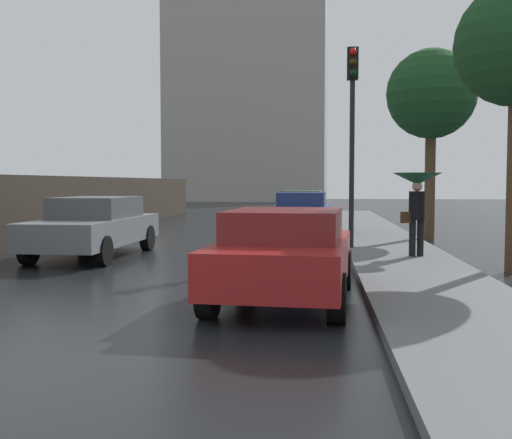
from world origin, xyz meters
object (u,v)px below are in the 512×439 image
object	(u,v)px
pedestrian_with_umbrella_near	(417,189)
traffic_light	(352,111)
car_blue_behind_camera	(302,214)
car_red_far_lane	(285,253)
street_tree_near	(431,95)
car_grey_far_ahead	(94,225)
car_green_near_kerb	(301,207)

from	to	relation	value
pedestrian_with_umbrella_near	traffic_light	size ratio (longest dim) A/B	0.37
traffic_light	car_blue_behind_camera	bearing A→B (deg)	106.60
car_red_far_lane	street_tree_near	distance (m)	10.61
traffic_light	car_red_far_lane	bearing A→B (deg)	-101.70
pedestrian_with_umbrella_near	street_tree_near	size ratio (longest dim) A/B	0.32
car_blue_behind_camera	traffic_light	size ratio (longest dim) A/B	0.82
car_grey_far_ahead	car_blue_behind_camera	distance (m)	7.26
pedestrian_with_umbrella_near	traffic_light	xyz separation A→B (m)	(-1.28, 1.63, 1.84)
traffic_light	street_tree_near	bearing A→B (deg)	52.68
car_grey_far_ahead	street_tree_near	size ratio (longest dim) A/B	0.84
pedestrian_with_umbrella_near	car_blue_behind_camera	bearing A→B (deg)	-81.51
car_grey_far_ahead	pedestrian_with_umbrella_near	bearing A→B (deg)	178.55
traffic_light	street_tree_near	world-z (taller)	street_tree_near
car_grey_far_ahead	street_tree_near	world-z (taller)	street_tree_near
car_green_near_kerb	traffic_light	distance (m)	10.64
street_tree_near	pedestrian_with_umbrella_near	bearing A→B (deg)	-103.12
car_blue_behind_camera	street_tree_near	xyz separation A→B (m)	(3.69, -1.22, 3.46)
car_green_near_kerb	street_tree_near	size ratio (longest dim) A/B	0.81
car_grey_far_ahead	traffic_light	world-z (taller)	traffic_light
traffic_light	pedestrian_with_umbrella_near	bearing A→B (deg)	-51.76
car_grey_far_ahead	street_tree_near	bearing A→B (deg)	-150.62
car_green_near_kerb	car_red_far_lane	bearing A→B (deg)	-86.70
car_blue_behind_camera	traffic_light	world-z (taller)	traffic_light
car_grey_far_ahead	street_tree_near	distance (m)	10.02
car_grey_far_ahead	traffic_light	bearing A→B (deg)	-166.58
car_green_near_kerb	street_tree_near	distance (m)	8.75
car_red_far_lane	traffic_light	bearing A→B (deg)	82.76
traffic_light	street_tree_near	xyz separation A→B (m)	(2.39, 3.14, 0.77)
car_blue_behind_camera	car_green_near_kerb	bearing A→B (deg)	94.18
car_blue_behind_camera	pedestrian_with_umbrella_near	world-z (taller)	pedestrian_with_umbrella_near
car_grey_far_ahead	car_blue_behind_camera	bearing A→B (deg)	-127.95
car_blue_behind_camera	traffic_light	distance (m)	5.28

